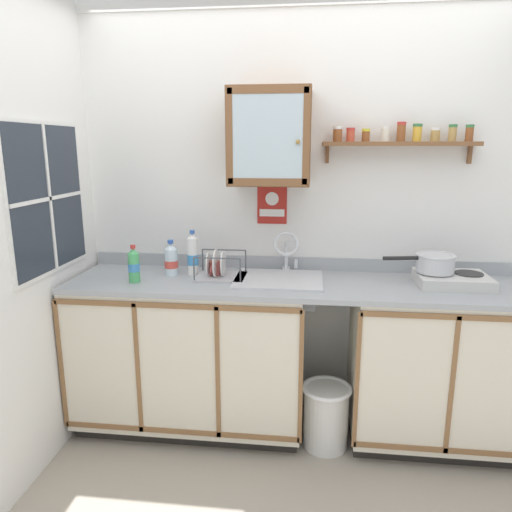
# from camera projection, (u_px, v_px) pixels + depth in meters

# --- Properties ---
(floor) EXTENTS (5.67, 5.67, 0.00)m
(floor) POSITION_uv_depth(u_px,v_px,m) (290.00, 458.00, 2.67)
(floor) COLOR #9E9384
(floor) RESTS_ON ground
(back_wall) EXTENTS (3.27, 0.07, 2.56)m
(back_wall) POSITION_uv_depth(u_px,v_px,m) (298.00, 216.00, 2.96)
(back_wall) COLOR white
(back_wall) RESTS_ON ground
(side_wall_left) EXTENTS (0.05, 3.37, 2.56)m
(side_wall_left) POSITION_uv_depth(u_px,v_px,m) (4.00, 241.00, 2.23)
(side_wall_left) COLOR white
(side_wall_left) RESTS_ON ground
(lower_cabinet_run) EXTENTS (1.39, 0.60, 0.93)m
(lower_cabinet_run) POSITION_uv_depth(u_px,v_px,m) (191.00, 354.00, 2.91)
(lower_cabinet_run) COLOR black
(lower_cabinet_run) RESTS_ON ground
(lower_cabinet_run_right) EXTENTS (0.99, 0.60, 0.93)m
(lower_cabinet_run_right) POSITION_uv_depth(u_px,v_px,m) (437.00, 367.00, 2.74)
(lower_cabinet_run_right) COLOR black
(lower_cabinet_run_right) RESTS_ON ground
(countertop) EXTENTS (2.63, 0.62, 0.03)m
(countertop) POSITION_uv_depth(u_px,v_px,m) (295.00, 284.00, 2.73)
(countertop) COLOR #9EA3A8
(countertop) RESTS_ON lower_cabinet_run
(backsplash) EXTENTS (2.63, 0.02, 0.08)m
(backsplash) POSITION_uv_depth(u_px,v_px,m) (297.00, 263.00, 2.99)
(backsplash) COLOR #9EA3A8
(backsplash) RESTS_ON countertop
(sink) EXTENTS (0.51, 0.46, 0.38)m
(sink) POSITION_uv_depth(u_px,v_px,m) (279.00, 284.00, 2.78)
(sink) COLOR silver
(sink) RESTS_ON countertop
(hot_plate_stove) EXTENTS (0.39, 0.31, 0.07)m
(hot_plate_stove) POSITION_uv_depth(u_px,v_px,m) (452.00, 280.00, 2.65)
(hot_plate_stove) COLOR silver
(hot_plate_stove) RESTS_ON countertop
(saucepan) EXTENTS (0.41, 0.22, 0.10)m
(saucepan) POSITION_uv_depth(u_px,v_px,m) (435.00, 262.00, 2.66)
(saucepan) COLOR silver
(saucepan) RESTS_ON hot_plate_stove
(bottle_water_clear_0) EXTENTS (0.08, 0.08, 0.22)m
(bottle_water_clear_0) POSITION_uv_depth(u_px,v_px,m) (171.00, 260.00, 2.85)
(bottle_water_clear_0) COLOR silver
(bottle_water_clear_0) RESTS_ON countertop
(bottle_soda_green_1) EXTENTS (0.07, 0.07, 0.22)m
(bottle_soda_green_1) POSITION_uv_depth(u_px,v_px,m) (134.00, 266.00, 2.70)
(bottle_soda_green_1) COLOR #4CB266
(bottle_soda_green_1) RESTS_ON countertop
(bottle_opaque_white_2) EXTENTS (0.07, 0.07, 0.27)m
(bottle_opaque_white_2) POSITION_uv_depth(u_px,v_px,m) (193.00, 255.00, 2.85)
(bottle_opaque_white_2) COLOR white
(bottle_opaque_white_2) RESTS_ON countertop
(dish_rack) EXTENTS (0.29, 0.24, 0.17)m
(dish_rack) POSITION_uv_depth(u_px,v_px,m) (219.00, 271.00, 2.80)
(dish_rack) COLOR #B2B2B7
(dish_rack) RESTS_ON countertop
(mug) EXTENTS (0.08, 0.11, 0.09)m
(mug) POSITION_uv_depth(u_px,v_px,m) (215.00, 269.00, 2.82)
(mug) COLOR #B24C47
(mug) RESTS_ON countertop
(wall_cabinet) EXTENTS (0.46, 0.34, 0.54)m
(wall_cabinet) POSITION_uv_depth(u_px,v_px,m) (270.00, 137.00, 2.69)
(wall_cabinet) COLOR brown
(spice_shelf) EXTENTS (0.87, 0.14, 0.23)m
(spice_shelf) POSITION_uv_depth(u_px,v_px,m) (400.00, 140.00, 2.69)
(spice_shelf) COLOR brown
(warning_sign) EXTENTS (0.18, 0.01, 0.25)m
(warning_sign) POSITION_uv_depth(u_px,v_px,m) (272.00, 204.00, 2.93)
(warning_sign) COLOR #B2261E
(window) EXTENTS (0.03, 0.74, 0.81)m
(window) POSITION_uv_depth(u_px,v_px,m) (47.00, 198.00, 2.53)
(window) COLOR #262D38
(trash_bin) EXTENTS (0.29, 0.29, 0.38)m
(trash_bin) POSITION_uv_depth(u_px,v_px,m) (326.00, 415.00, 2.74)
(trash_bin) COLOR silver
(trash_bin) RESTS_ON ground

